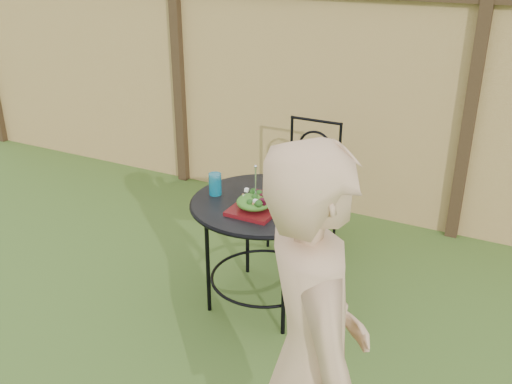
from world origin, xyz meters
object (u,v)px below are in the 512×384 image
(patio_table, at_px, (264,221))
(patio_chair, at_px, (306,180))
(salad_plate, at_px, (254,210))
(diner, at_px, (312,365))

(patio_table, height_order, patio_chair, patio_chair)
(patio_table, distance_m, salad_plate, 0.22)
(salad_plate, bearing_deg, patio_table, 94.49)
(diner, height_order, salad_plate, diner)
(diner, relative_size, salad_plate, 6.20)
(patio_chair, bearing_deg, diner, -67.06)
(patio_chair, height_order, diner, diner)
(diner, bearing_deg, patio_chair, -14.08)
(diner, xyz_separation_m, salad_plate, (-0.86, 1.20, -0.10))
(patio_table, relative_size, patio_chair, 0.97)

